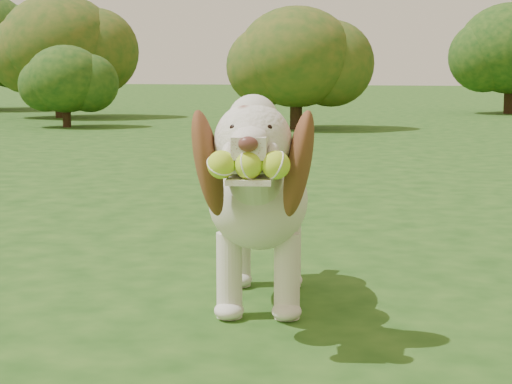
# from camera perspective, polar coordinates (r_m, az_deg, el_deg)

# --- Properties ---
(ground) EXTENTS (80.00, 80.00, 0.00)m
(ground) POSITION_cam_1_polar(r_m,az_deg,el_deg) (3.45, 8.43, -6.38)
(ground) COLOR #194212
(ground) RESTS_ON ground
(dog) EXTENTS (0.57, 1.21, 0.79)m
(dog) POSITION_cam_1_polar(r_m,az_deg,el_deg) (3.05, 0.27, -0.15)
(dog) COLOR silver
(dog) RESTS_ON ground
(shrub_a) EXTENTS (1.16, 1.16, 1.20)m
(shrub_a) POSITION_cam_1_polar(r_m,az_deg,el_deg) (12.90, -12.58, 7.37)
(shrub_a) COLOR #382314
(shrub_a) RESTS_ON ground
(shrub_e) EXTENTS (2.07, 2.07, 2.14)m
(shrub_e) POSITION_cam_1_polar(r_m,az_deg,el_deg) (15.44, -12.97, 9.52)
(shrub_e) COLOR #382314
(shrub_e) RESTS_ON ground
(shrub_i) EXTENTS (2.02, 2.02, 2.10)m
(shrub_i) POSITION_cam_1_polar(r_m,az_deg,el_deg) (17.08, 16.68, 9.16)
(shrub_i) COLOR #382314
(shrub_i) RESTS_ON ground
(shrub_b) EXTENTS (1.67, 1.67, 1.73)m
(shrub_b) POSITION_cam_1_polar(r_m,az_deg,el_deg) (12.20, 2.71, 8.98)
(shrub_b) COLOR #382314
(shrub_b) RESTS_ON ground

